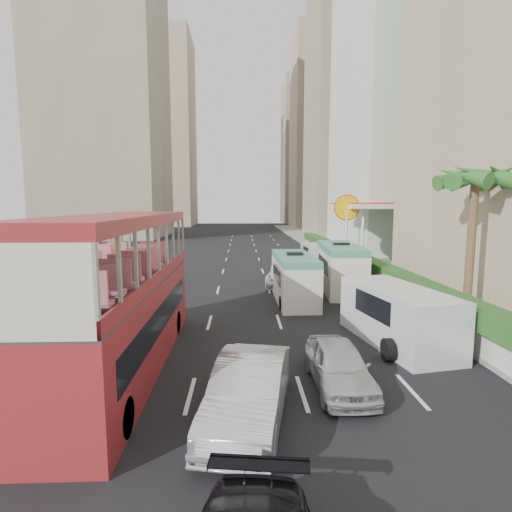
{
  "coord_description": "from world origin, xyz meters",
  "views": [
    {
      "loc": [
        -2.13,
        -12.78,
        5.39
      ],
      "look_at": [
        -1.5,
        4.0,
        3.2
      ],
      "focal_mm": 28.0,
      "sensor_mm": 36.0,
      "label": 1
    }
  ],
  "objects_px": {
    "double_decker_bus": "(122,293)",
    "palm_tree": "(470,251)",
    "panel_van_far": "(316,255)",
    "panel_van_near": "(397,316)",
    "car_silver_lane_a": "(249,421)",
    "minibus_near": "(294,278)",
    "minibus_far": "(340,268)",
    "car_silver_lane_b": "(338,387)",
    "van_asset": "(287,286)",
    "shell_station": "(374,233)"
  },
  "relations": [
    {
      "from": "double_decker_bus",
      "to": "palm_tree",
      "type": "distance_m",
      "value": 14.39
    },
    {
      "from": "panel_van_far",
      "to": "panel_van_near",
      "type": "bearing_deg",
      "value": -94.72
    },
    {
      "from": "car_silver_lane_a",
      "to": "palm_tree",
      "type": "bearing_deg",
      "value": 48.05
    },
    {
      "from": "minibus_near",
      "to": "minibus_far",
      "type": "distance_m",
      "value": 4.15
    },
    {
      "from": "car_silver_lane_b",
      "to": "panel_van_far",
      "type": "relative_size",
      "value": 0.88
    },
    {
      "from": "car_silver_lane_b",
      "to": "panel_van_far",
      "type": "height_order",
      "value": "panel_van_far"
    },
    {
      "from": "car_silver_lane_b",
      "to": "car_silver_lane_a",
      "type": "bearing_deg",
      "value": -147.48
    },
    {
      "from": "car_silver_lane_b",
      "to": "minibus_near",
      "type": "xyz_separation_m",
      "value": [
        0.07,
        10.58,
        1.3
      ]
    },
    {
      "from": "car_silver_lane_b",
      "to": "van_asset",
      "type": "height_order",
      "value": "van_asset"
    },
    {
      "from": "double_decker_bus",
      "to": "car_silver_lane_b",
      "type": "xyz_separation_m",
      "value": [
        6.74,
        -1.65,
        -2.53
      ]
    },
    {
      "from": "minibus_far",
      "to": "double_decker_bus",
      "type": "bearing_deg",
      "value": -126.91
    },
    {
      "from": "car_silver_lane_a",
      "to": "panel_van_near",
      "type": "distance_m",
      "value": 8.07
    },
    {
      "from": "double_decker_bus",
      "to": "van_asset",
      "type": "bearing_deg",
      "value": 62.32
    },
    {
      "from": "shell_station",
      "to": "palm_tree",
      "type": "bearing_deg",
      "value": -96.6
    },
    {
      "from": "double_decker_bus",
      "to": "shell_station",
      "type": "bearing_deg",
      "value": 55.18
    },
    {
      "from": "car_silver_lane_a",
      "to": "car_silver_lane_b",
      "type": "height_order",
      "value": "car_silver_lane_a"
    },
    {
      "from": "van_asset",
      "to": "panel_van_near",
      "type": "relative_size",
      "value": 0.99
    },
    {
      "from": "van_asset",
      "to": "panel_van_far",
      "type": "relative_size",
      "value": 1.2
    },
    {
      "from": "van_asset",
      "to": "minibus_near",
      "type": "bearing_deg",
      "value": -81.62
    },
    {
      "from": "palm_tree",
      "to": "shell_station",
      "type": "relative_size",
      "value": 0.8
    },
    {
      "from": "car_silver_lane_b",
      "to": "minibus_near",
      "type": "distance_m",
      "value": 10.66
    },
    {
      "from": "van_asset",
      "to": "minibus_far",
      "type": "distance_m",
      "value": 3.81
    },
    {
      "from": "van_asset",
      "to": "palm_tree",
      "type": "distance_m",
      "value": 11.96
    },
    {
      "from": "panel_van_far",
      "to": "shell_station",
      "type": "height_order",
      "value": "shell_station"
    },
    {
      "from": "panel_van_far",
      "to": "shell_station",
      "type": "xyz_separation_m",
      "value": [
        5.49,
        0.73,
        1.85
      ]
    },
    {
      "from": "minibus_near",
      "to": "panel_van_near",
      "type": "xyz_separation_m",
      "value": [
        3.1,
        -6.9,
        -0.2
      ]
    },
    {
      "from": "double_decker_bus",
      "to": "minibus_far",
      "type": "height_order",
      "value": "double_decker_bus"
    },
    {
      "from": "palm_tree",
      "to": "minibus_far",
      "type": "bearing_deg",
      "value": 116.53
    },
    {
      "from": "panel_van_near",
      "to": "car_silver_lane_b",
      "type": "bearing_deg",
      "value": -141.41
    },
    {
      "from": "minibus_far",
      "to": "panel_van_near",
      "type": "bearing_deg",
      "value": -86.65
    },
    {
      "from": "double_decker_bus",
      "to": "palm_tree",
      "type": "xyz_separation_m",
      "value": [
        13.8,
        4.0,
        0.85
      ]
    },
    {
      "from": "minibus_far",
      "to": "palm_tree",
      "type": "relative_size",
      "value": 1.02
    },
    {
      "from": "minibus_near",
      "to": "car_silver_lane_a",
      "type": "bearing_deg",
      "value": -103.49
    },
    {
      "from": "double_decker_bus",
      "to": "van_asset",
      "type": "distance_m",
      "value": 15.09
    },
    {
      "from": "car_silver_lane_a",
      "to": "double_decker_bus",
      "type": "bearing_deg",
      "value": 150.84
    },
    {
      "from": "minibus_far",
      "to": "palm_tree",
      "type": "height_order",
      "value": "palm_tree"
    },
    {
      "from": "minibus_far",
      "to": "panel_van_near",
      "type": "height_order",
      "value": "minibus_far"
    },
    {
      "from": "car_silver_lane_a",
      "to": "panel_van_near",
      "type": "xyz_separation_m",
      "value": [
        5.86,
        5.44,
        1.1
      ]
    },
    {
      "from": "car_silver_lane_a",
      "to": "panel_van_near",
      "type": "height_order",
      "value": "panel_van_near"
    },
    {
      "from": "car_silver_lane_a",
      "to": "minibus_near",
      "type": "bearing_deg",
      "value": 88.24
    },
    {
      "from": "panel_van_far",
      "to": "shell_station",
      "type": "bearing_deg",
      "value": 4.6
    },
    {
      "from": "car_silver_lane_a",
      "to": "van_asset",
      "type": "bearing_deg",
      "value": 91.06
    },
    {
      "from": "car_silver_lane_b",
      "to": "palm_tree",
      "type": "xyz_separation_m",
      "value": [
        7.06,
        5.65,
        3.38
      ]
    },
    {
      "from": "van_asset",
      "to": "palm_tree",
      "type": "height_order",
      "value": "palm_tree"
    },
    {
      "from": "panel_van_near",
      "to": "shell_station",
      "type": "xyz_separation_m",
      "value": [
        6.09,
        20.96,
        1.65
      ]
    },
    {
      "from": "minibus_near",
      "to": "shell_station",
      "type": "xyz_separation_m",
      "value": [
        9.19,
        14.06,
        1.45
      ]
    },
    {
      "from": "van_asset",
      "to": "minibus_far",
      "type": "bearing_deg",
      "value": -17.9
    },
    {
      "from": "double_decker_bus",
      "to": "minibus_near",
      "type": "height_order",
      "value": "double_decker_bus"
    },
    {
      "from": "panel_van_near",
      "to": "van_asset",
      "type": "bearing_deg",
      "value": 94.42
    },
    {
      "from": "car_silver_lane_b",
      "to": "van_asset",
      "type": "distance_m",
      "value": 14.82
    }
  ]
}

